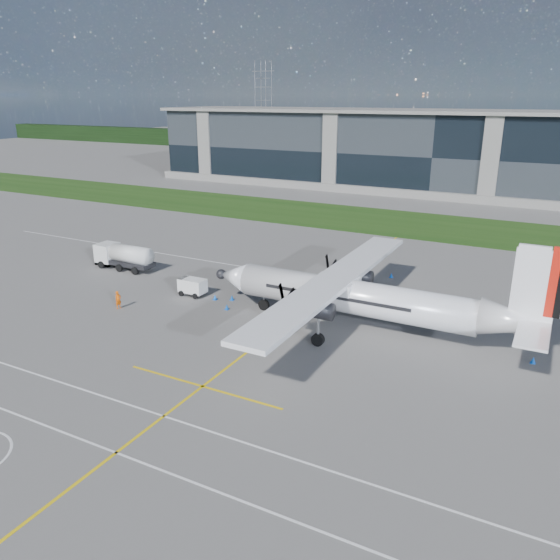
# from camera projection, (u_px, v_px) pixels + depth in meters

# --- Properties ---
(ground) EXTENTS (400.00, 400.00, 0.00)m
(ground) POSITION_uv_depth(u_px,v_px,m) (377.00, 234.00, 76.02)
(ground) COLOR #5E5C59
(ground) RESTS_ON ground
(grass_strip) EXTENTS (400.00, 18.00, 0.04)m
(grass_strip) POSITION_uv_depth(u_px,v_px,m) (394.00, 222.00, 82.72)
(grass_strip) COLOR #1A3E10
(grass_strip) RESTS_ON ground
(terminal_building) EXTENTS (120.00, 20.00, 15.00)m
(terminal_building) POSITION_uv_depth(u_px,v_px,m) (444.00, 153.00, 107.13)
(terminal_building) COLOR black
(terminal_building) RESTS_ON ground
(tree_line) EXTENTS (400.00, 6.00, 6.00)m
(tree_line) POSITION_uv_depth(u_px,v_px,m) (486.00, 150.00, 158.87)
(tree_line) COLOR black
(tree_line) RESTS_ON ground
(pylon_west) EXTENTS (9.00, 4.60, 30.00)m
(pylon_west) POSITION_uv_depth(u_px,v_px,m) (263.00, 105.00, 198.62)
(pylon_west) COLOR gray
(pylon_west) RESTS_ON ground
(yellow_taxiway_centerline) EXTENTS (0.20, 70.00, 0.01)m
(yellow_taxiway_centerline) POSITION_uv_depth(u_px,v_px,m) (305.00, 307.00, 49.56)
(yellow_taxiway_centerline) COLOR yellow
(yellow_taxiway_centerline) RESTS_ON ground
(white_lane_line) EXTENTS (90.00, 0.15, 0.01)m
(white_lane_line) POSITION_uv_depth(u_px,v_px,m) (76.00, 437.00, 30.76)
(white_lane_line) COLOR white
(white_lane_line) RESTS_ON ground
(turboprop_aircraft) EXTENTS (28.08, 29.12, 8.74)m
(turboprop_aircraft) POSITION_uv_depth(u_px,v_px,m) (366.00, 279.00, 43.48)
(turboprop_aircraft) COLOR white
(turboprop_aircraft) RESTS_ON ground
(fuel_tanker_truck) EXTENTS (7.43, 2.41, 2.79)m
(fuel_tanker_truck) POSITION_uv_depth(u_px,v_px,m) (121.00, 256.00, 60.36)
(fuel_tanker_truck) COLOR silver
(fuel_tanker_truck) RESTS_ON ground
(baggage_tug) EXTENTS (2.72, 1.63, 1.63)m
(baggage_tug) POSITION_uv_depth(u_px,v_px,m) (193.00, 287.00, 52.39)
(baggage_tug) COLOR white
(baggage_tug) RESTS_ON ground
(ground_crew_person) EXTENTS (0.65, 0.84, 1.90)m
(ground_crew_person) POSITION_uv_depth(u_px,v_px,m) (118.00, 299.00, 49.05)
(ground_crew_person) COLOR #F25907
(ground_crew_person) RESTS_ON ground
(safety_cone_nose_port) EXTENTS (0.36, 0.36, 0.50)m
(safety_cone_nose_port) POSITION_uv_depth(u_px,v_px,m) (227.00, 307.00, 49.04)
(safety_cone_nose_port) COLOR blue
(safety_cone_nose_port) RESTS_ON ground
(safety_cone_nose_stbd) EXTENTS (0.36, 0.36, 0.50)m
(safety_cone_nose_stbd) POSITION_uv_depth(u_px,v_px,m) (232.00, 298.00, 51.28)
(safety_cone_nose_stbd) COLOR blue
(safety_cone_nose_stbd) RESTS_ON ground
(safety_cone_stbdwing) EXTENTS (0.36, 0.36, 0.50)m
(safety_cone_stbdwing) POSITION_uv_depth(u_px,v_px,m) (391.00, 275.00, 57.64)
(safety_cone_stbdwing) COLOR blue
(safety_cone_stbdwing) RESTS_ON ground
(safety_cone_tail) EXTENTS (0.36, 0.36, 0.50)m
(safety_cone_tail) POSITION_uv_depth(u_px,v_px,m) (533.00, 360.00, 39.21)
(safety_cone_tail) COLOR blue
(safety_cone_tail) RESTS_ON ground
(safety_cone_fwd) EXTENTS (0.36, 0.36, 0.50)m
(safety_cone_fwd) POSITION_uv_depth(u_px,v_px,m) (215.00, 297.00, 51.38)
(safety_cone_fwd) COLOR blue
(safety_cone_fwd) RESTS_ON ground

